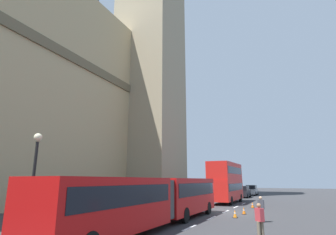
# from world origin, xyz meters

# --- Properties ---
(ground_plane) EXTENTS (160.00, 160.00, 0.00)m
(ground_plane) POSITION_xyz_m (0.00, 0.00, 0.00)
(ground_plane) COLOR #333335
(lane_centre_marking) EXTENTS (25.20, 0.16, 0.01)m
(lane_centre_marking) POSITION_xyz_m (-1.60, 0.00, 0.01)
(lane_centre_marking) COLOR silver
(lane_centre_marking) RESTS_ON ground_plane
(articulated_bus) EXTENTS (17.62, 2.54, 2.90)m
(articulated_bus) POSITION_xyz_m (-9.14, 1.99, 1.75)
(articulated_bus) COLOR #B20F0F
(articulated_bus) RESTS_ON ground_plane
(double_decker_bus) EXTENTS (9.04, 2.54, 4.90)m
(double_decker_bus) POSITION_xyz_m (9.83, 2.00, 2.71)
(double_decker_bus) COLOR red
(double_decker_bus) RESTS_ON ground_plane
(sedan_lead) EXTENTS (4.40, 1.86, 1.85)m
(sedan_lead) POSITION_xyz_m (21.38, 1.97, 0.91)
(sedan_lead) COLOR black
(sedan_lead) RESTS_ON ground_plane
(sedan_trailing) EXTENTS (4.40, 1.86, 1.85)m
(sedan_trailing) POSITION_xyz_m (29.19, 1.74, 0.91)
(sedan_trailing) COLOR #B7B7BC
(sedan_trailing) RESTS_ON ground_plane
(traffic_cone_west) EXTENTS (0.36, 0.36, 0.58)m
(traffic_cone_west) POSITION_xyz_m (-3.02, -1.59, 0.28)
(traffic_cone_west) COLOR black
(traffic_cone_west) RESTS_ON ground_plane
(traffic_cone_middle) EXTENTS (0.36, 0.36, 0.58)m
(traffic_cone_middle) POSITION_xyz_m (-0.58, -1.84, 0.28)
(traffic_cone_middle) COLOR black
(traffic_cone_middle) RESTS_ON ground_plane
(traffic_cone_east) EXTENTS (0.36, 0.36, 0.58)m
(traffic_cone_east) POSITION_xyz_m (5.12, -1.74, 0.28)
(traffic_cone_east) COLOR black
(traffic_cone_east) RESTS_ON ground_plane
(street_lamp) EXTENTS (0.44, 0.44, 5.27)m
(street_lamp) POSITION_xyz_m (-14.41, 6.50, 3.06)
(street_lamp) COLOR black
(street_lamp) RESTS_ON ground_plane
(pedestrian_near_cones) EXTENTS (0.45, 0.45, 1.69)m
(pedestrian_near_cones) POSITION_xyz_m (-10.33, -4.29, 0.91)
(pedestrian_near_cones) COLOR #726651
(pedestrian_near_cones) RESTS_ON ground_plane
(pedestrian_by_kerb) EXTENTS (0.36, 0.41, 1.69)m
(pedestrian_by_kerb) POSITION_xyz_m (-4.49, -3.70, 0.91)
(pedestrian_by_kerb) COLOR #333333
(pedestrian_by_kerb) RESTS_ON ground_plane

